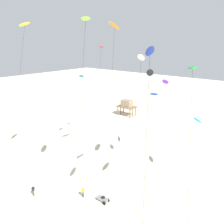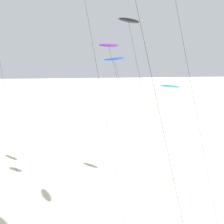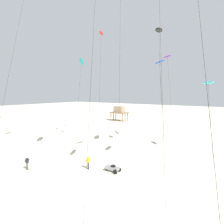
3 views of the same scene
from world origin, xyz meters
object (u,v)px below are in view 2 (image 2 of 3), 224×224
Objects in this scene: kite_black at (129,21)px; kite_purple at (109,46)px; kite_blue at (114,60)px; kite_cyan at (170,87)px.

kite_purple is at bearing 100.09° from kite_black.
kite_purple is at bearing 93.56° from kite_blue.
kite_purple is at bearing 159.67° from kite_cyan.
kite_blue is 7.63m from kite_cyan.
kite_black is (1.05, -3.24, 3.83)m from kite_blue.
kite_blue reaches higher than kite_cyan.
kite_black is at bearing -140.49° from kite_cyan.
kite_black is 1.16× the size of kite_purple.
kite_black reaches higher than kite_blue.
kite_cyan is (6.75, 1.47, -3.23)m from kite_blue.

